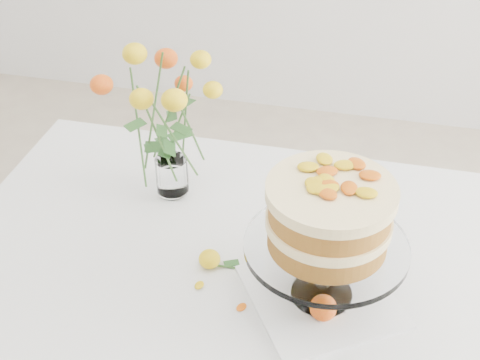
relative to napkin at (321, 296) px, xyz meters
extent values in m
cube|color=tan|center=(-0.13, 0.07, -0.03)|extent=(1.40, 0.90, 0.04)
cylinder|color=tan|center=(-0.75, 0.44, -0.41)|extent=(0.06, 0.06, 0.71)
cube|color=white|center=(-0.13, 0.07, -0.01)|extent=(1.42, 0.92, 0.01)
cube|color=white|center=(-0.13, 0.53, -0.11)|extent=(1.42, 0.01, 0.20)
cube|color=white|center=(0.00, 0.00, 0.00)|extent=(0.38, 0.38, 0.01)
cylinder|color=white|center=(0.00, 0.00, 0.08)|extent=(0.03, 0.03, 0.10)
cylinder|color=white|center=(0.00, 0.00, 0.14)|extent=(0.32, 0.32, 0.01)
cylinder|color=#9E6223|center=(0.00, 0.00, 0.17)|extent=(0.26, 0.26, 0.05)
cylinder|color=#FFEBA4|center=(0.00, 0.00, 0.20)|extent=(0.27, 0.27, 0.02)
cylinder|color=#9E6223|center=(0.00, 0.00, 0.23)|extent=(0.26, 0.26, 0.05)
cylinder|color=#FFEBA4|center=(0.00, 0.00, 0.27)|extent=(0.27, 0.27, 0.02)
cylinder|color=white|center=(-0.41, 0.27, 0.00)|extent=(0.06, 0.06, 0.01)
cylinder|color=white|center=(-0.41, 0.27, 0.05)|extent=(0.08, 0.08, 0.09)
ellipsoid|color=yellow|center=(-0.25, 0.04, 0.02)|extent=(0.05, 0.05, 0.04)
cylinder|color=#365E25|center=(-0.21, 0.04, 0.00)|extent=(0.06, 0.01, 0.00)
ellipsoid|color=red|center=(0.01, -0.05, 0.02)|extent=(0.05, 0.05, 0.05)
cylinder|color=#365E25|center=(0.04, -0.04, 0.00)|extent=(0.06, 0.03, 0.01)
ellipsoid|color=#E0B40E|center=(-0.25, -0.03, 0.00)|extent=(0.03, 0.02, 0.00)
ellipsoid|color=#E0B40E|center=(-0.15, -0.07, 0.00)|extent=(0.03, 0.02, 0.00)
camera|label=1|loc=(0.06, -0.98, 0.99)|focal=50.00mm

